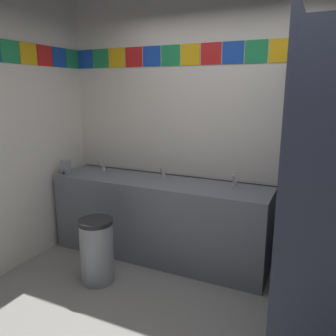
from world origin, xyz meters
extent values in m
cube|color=silver|center=(0.00, 1.53, 1.41)|extent=(3.92, 0.08, 2.81)
cube|color=#1947B7|center=(-1.85, 1.48, 2.10)|extent=(0.21, 0.01, 0.21)
cube|color=#1E8C4C|center=(-1.63, 1.48, 2.10)|extent=(0.21, 0.01, 0.21)
cube|color=yellow|center=(-1.41, 1.48, 2.10)|extent=(0.21, 0.01, 0.21)
cube|color=red|center=(-1.20, 1.48, 2.10)|extent=(0.21, 0.01, 0.21)
cube|color=#1947B7|center=(-0.98, 1.48, 2.10)|extent=(0.21, 0.01, 0.21)
cube|color=#1E8C4C|center=(-0.76, 1.48, 2.10)|extent=(0.21, 0.01, 0.21)
cube|color=yellow|center=(-0.54, 1.48, 2.10)|extent=(0.21, 0.01, 0.21)
cube|color=red|center=(-0.33, 1.48, 2.10)|extent=(0.21, 0.01, 0.21)
cube|color=#1947B7|center=(-0.11, 1.48, 2.10)|extent=(0.21, 0.01, 0.21)
cube|color=#1E8C4C|center=(0.11, 1.48, 2.10)|extent=(0.21, 0.01, 0.21)
cube|color=yellow|center=(0.33, 1.48, 2.10)|extent=(0.21, 0.01, 0.21)
cube|color=red|center=(0.54, 1.48, 2.10)|extent=(0.21, 0.01, 0.21)
cube|color=#1947B7|center=(0.76, 1.48, 2.10)|extent=(0.21, 0.01, 0.21)
cube|color=#1E8C4C|center=(-1.95, 0.53, 2.10)|extent=(0.01, 0.21, 0.21)
cube|color=yellow|center=(-1.95, 0.74, 2.10)|extent=(0.01, 0.21, 0.21)
cube|color=red|center=(-1.95, 0.96, 2.10)|extent=(0.01, 0.21, 0.21)
cube|color=#1947B7|center=(-1.95, 1.17, 2.10)|extent=(0.01, 0.21, 0.21)
cube|color=#1E8C4C|center=(-1.95, 1.38, 2.10)|extent=(0.01, 0.21, 0.21)
cube|color=slate|center=(-0.76, 1.19, 0.42)|extent=(2.30, 0.59, 0.84)
cube|color=slate|center=(-0.76, 1.47, 0.80)|extent=(2.30, 0.03, 0.08)
cylinder|color=white|center=(-1.52, 1.16, 0.79)|extent=(0.34, 0.34, 0.10)
cylinder|color=white|center=(-0.76, 1.16, 0.79)|extent=(0.34, 0.34, 0.10)
cylinder|color=white|center=(0.01, 1.16, 0.79)|extent=(0.34, 0.34, 0.10)
cylinder|color=silver|center=(-1.52, 1.30, 0.87)|extent=(0.04, 0.04, 0.05)
cylinder|color=silver|center=(-1.52, 1.25, 0.94)|extent=(0.02, 0.06, 0.09)
cylinder|color=silver|center=(-0.76, 1.30, 0.87)|extent=(0.04, 0.04, 0.05)
cylinder|color=silver|center=(-0.76, 1.25, 0.94)|extent=(0.02, 0.06, 0.09)
cylinder|color=silver|center=(0.01, 1.30, 0.87)|extent=(0.04, 0.04, 0.05)
cylinder|color=silver|center=(0.01, 1.25, 0.94)|extent=(0.02, 0.06, 0.09)
cube|color=gray|center=(-1.83, 1.02, 0.92)|extent=(0.09, 0.07, 0.16)
cylinder|color=black|center=(-1.83, 0.97, 0.86)|extent=(0.02, 0.02, 0.03)
cube|color=#33384C|center=(0.57, 0.74, 1.10)|extent=(0.04, 1.51, 2.19)
cylinder|color=silver|center=(0.59, 0.00, 1.21)|extent=(0.02, 0.02, 0.10)
cylinder|color=#999EA3|center=(-1.06, 0.50, 0.29)|extent=(0.31, 0.31, 0.57)
cylinder|color=#262628|center=(-1.06, 0.50, 0.59)|extent=(0.31, 0.31, 0.04)
camera|label=1|loc=(0.75, -1.81, 1.76)|focal=35.99mm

